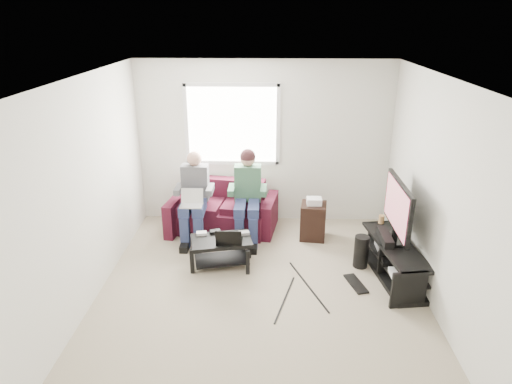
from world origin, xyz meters
TOP-DOWN VIEW (x-y plane):
  - floor at (0.00, 0.00)m, footprint 4.50×4.50m
  - ceiling at (0.00, 0.00)m, footprint 4.50×4.50m
  - wall_back at (0.00, 2.25)m, footprint 4.50×0.00m
  - wall_front at (0.00, -2.25)m, footprint 4.50×0.00m
  - wall_left at (-2.00, 0.00)m, footprint 0.00×4.50m
  - wall_right at (2.00, 0.00)m, footprint 0.00×4.50m
  - window at (-0.50, 2.23)m, footprint 1.48×0.04m
  - sofa at (-0.63, 1.82)m, footprint 1.75×0.96m
  - person_left at (-1.03, 1.55)m, footprint 0.40×0.71m
  - person_right at (-0.23, 1.57)m, footprint 0.40×0.71m
  - laptop_silver at (-1.03, 1.29)m, footprint 0.36×0.28m
  - coffee_table at (-0.54, 0.68)m, footprint 0.88×0.65m
  - laptop_black at (-0.42, 0.60)m, footprint 0.36×0.28m
  - controller_a at (-0.82, 0.80)m, footprint 0.15×0.11m
  - controller_b at (-0.64, 0.86)m, footprint 0.16×0.13m
  - controller_c at (-0.24, 0.83)m, footprint 0.16×0.12m
  - tv_stand at (1.73, 0.48)m, footprint 0.61×1.46m
  - tv at (1.72, 0.58)m, footprint 0.12×1.10m
  - soundbar at (1.61, 0.58)m, footprint 0.12×0.50m
  - drink_cup at (1.68, 1.11)m, footprint 0.08×0.08m
  - console_white at (1.73, 0.08)m, footprint 0.30×0.22m
  - console_grey at (1.73, 0.78)m, footprint 0.34×0.26m
  - console_black at (1.73, 0.43)m, footprint 0.38×0.30m
  - subwoofer at (1.35, 0.71)m, footprint 0.20×0.20m
  - keyboard_floor at (1.21, 0.25)m, footprint 0.26×0.47m
  - end_table at (0.77, 1.55)m, footprint 0.37×0.37m

SIDE VIEW (x-z plane):
  - floor at x=0.00m, z-range 0.00..0.00m
  - keyboard_floor at x=1.21m, z-range 0.00..0.02m
  - tv_stand at x=1.73m, z-range -0.02..0.44m
  - subwoofer at x=1.35m, z-range 0.00..0.45m
  - console_white at x=1.73m, z-range 0.25..0.31m
  - console_black at x=1.73m, z-range 0.25..0.32m
  - console_grey at x=1.73m, z-range 0.25..0.33m
  - coffee_table at x=-0.54m, z-range 0.09..0.49m
  - sofa at x=-0.63m, z-range -0.09..0.68m
  - end_table at x=0.77m, z-range -0.03..0.62m
  - controller_a at x=-0.82m, z-range 0.40..0.44m
  - controller_b at x=-0.64m, z-range 0.40..0.44m
  - controller_c at x=-0.24m, z-range 0.40..0.44m
  - soundbar at x=1.61m, z-range 0.47..0.57m
  - laptop_black at x=-0.42m, z-range 0.40..0.64m
  - drink_cup at x=1.68m, z-range 0.47..0.59m
  - laptop_silver at x=-1.03m, z-range 0.56..0.80m
  - person_left at x=-1.03m, z-range 0.06..1.37m
  - person_right at x=-0.23m, z-range 0.09..1.45m
  - tv at x=1.72m, z-range 0.52..1.33m
  - wall_back at x=0.00m, z-range -0.95..3.55m
  - wall_front at x=0.00m, z-range -0.95..3.55m
  - wall_left at x=-2.00m, z-range -0.95..3.55m
  - wall_right at x=2.00m, z-range -0.95..3.55m
  - window at x=-0.50m, z-range 0.96..2.24m
  - ceiling at x=0.00m, z-range 2.60..2.60m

